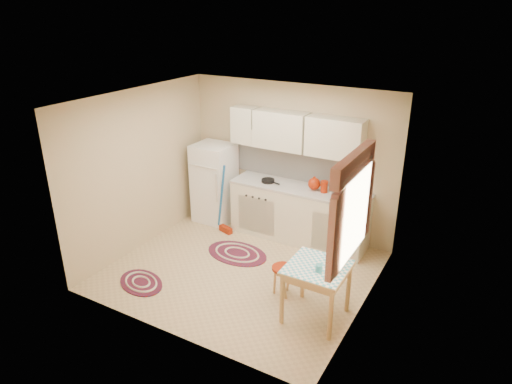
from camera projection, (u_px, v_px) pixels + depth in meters
room_shell at (259, 165)px, 6.21m from camera, size 3.64×3.60×2.52m
fridge at (214, 183)px, 8.03m from camera, size 0.65×0.60×1.40m
broom at (225, 200)px, 7.58m from camera, size 0.30×0.20×1.20m
base_cabinets at (299, 215)px, 7.43m from camera, size 2.25×0.60×0.88m
countertop at (300, 188)px, 7.26m from camera, size 2.27×0.62×0.04m
frying_pan at (268, 181)px, 7.45m from camera, size 0.26×0.26×0.05m
red_kettle at (314, 184)px, 7.10m from camera, size 0.25×0.23×0.21m
red_canister at (324, 187)px, 7.03m from camera, size 0.13×0.13×0.16m
table at (316, 292)px, 5.57m from camera, size 0.72×0.72×0.72m
stool at (283, 281)px, 6.07m from camera, size 0.38×0.38×0.42m
coffee_pot at (335, 256)px, 5.40m from camera, size 0.16×0.14×0.27m
mug at (319, 268)px, 5.31m from camera, size 0.10×0.10×0.10m
rug_center at (237, 253)px, 7.13m from camera, size 1.07×0.75×0.02m
rug_left at (141, 283)px, 6.39m from camera, size 0.90×0.75×0.02m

